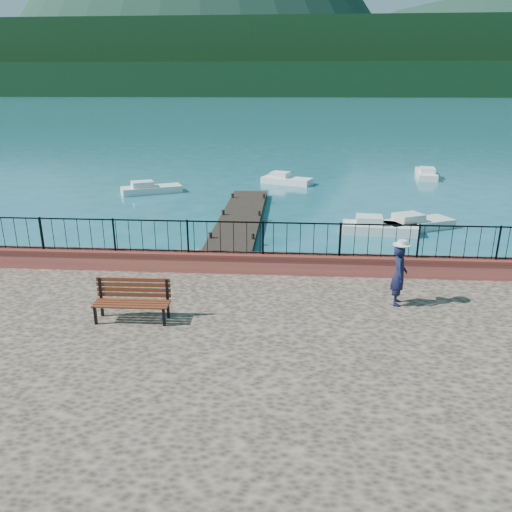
# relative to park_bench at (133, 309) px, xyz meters

# --- Properties ---
(ground) EXTENTS (2000.00, 2000.00, 0.00)m
(ground) POSITION_rel_park_bench_xyz_m (3.16, -0.35, -1.49)
(ground) COLOR #19596B
(ground) RESTS_ON ground
(parapet) EXTENTS (28.00, 0.46, 0.58)m
(parapet) POSITION_rel_park_bench_xyz_m (3.16, 3.35, -0.00)
(parapet) COLOR #AC573E
(parapet) RESTS_ON promenade
(railing) EXTENTS (27.00, 0.05, 0.95)m
(railing) POSITION_rel_park_bench_xyz_m (3.16, 3.35, 0.76)
(railing) COLOR black
(railing) RESTS_ON parapet
(dock) EXTENTS (2.00, 16.00, 0.30)m
(dock) POSITION_rel_park_bench_xyz_m (1.16, 11.65, -1.34)
(dock) COLOR #2D231C
(dock) RESTS_ON ground
(far_forest) EXTENTS (900.00, 60.00, 18.00)m
(far_forest) POSITION_rel_park_bench_xyz_m (3.16, 299.65, 7.51)
(far_forest) COLOR black
(far_forest) RESTS_ON ground
(foothills) EXTENTS (900.00, 120.00, 44.00)m
(foothills) POSITION_rel_park_bench_xyz_m (3.16, 359.65, 20.51)
(foothills) COLOR black
(foothills) RESTS_ON ground
(companion_hill) EXTENTS (448.00, 384.00, 180.00)m
(companion_hill) POSITION_rel_park_bench_xyz_m (223.16, 559.65, -1.49)
(companion_hill) COLOR #142D23
(companion_hill) RESTS_ON ground
(park_bench) EXTENTS (1.77, 0.61, 0.98)m
(park_bench) POSITION_rel_park_bench_xyz_m (0.00, 0.00, 0.00)
(park_bench) COLOR black
(park_bench) RESTS_ON promenade
(person) EXTENTS (0.47, 0.63, 1.56)m
(person) POSITION_rel_park_bench_xyz_m (6.37, 1.38, 0.49)
(person) COLOR #111533
(person) RESTS_ON promenade
(hat) EXTENTS (0.44, 0.44, 0.12)m
(hat) POSITION_rel_park_bench_xyz_m (6.37, 1.38, 1.33)
(hat) COLOR silver
(hat) RESTS_ON person
(boat_0) EXTENTS (3.56, 2.83, 0.80)m
(boat_0) POSITION_rel_park_bench_xyz_m (0.48, 6.19, -1.09)
(boat_0) COLOR silver
(boat_0) RESTS_ON ground
(boat_1) EXTENTS (3.46, 1.61, 0.80)m
(boat_1) POSITION_rel_park_bench_xyz_m (7.73, 12.00, -1.09)
(boat_1) COLOR silver
(boat_1) RESTS_ON ground
(boat_2) EXTENTS (3.71, 2.67, 0.80)m
(boat_2) POSITION_rel_park_bench_xyz_m (9.60, 12.82, -1.09)
(boat_2) COLOR silver
(boat_2) RESTS_ON ground
(boat_3) EXTENTS (3.87, 2.78, 0.80)m
(boat_3) POSITION_rel_park_bench_xyz_m (-5.13, 20.03, -1.09)
(boat_3) COLOR silver
(boat_3) RESTS_ON ground
(boat_4) EXTENTS (3.63, 2.44, 0.80)m
(boat_4) POSITION_rel_park_bench_xyz_m (3.31, 23.74, -1.09)
(boat_4) COLOR white
(boat_4) RESTS_ON ground
(boat_5) EXTENTS (1.95, 4.32, 0.80)m
(boat_5) POSITION_rel_park_bench_xyz_m (13.53, 27.13, -1.09)
(boat_5) COLOR silver
(boat_5) RESTS_ON ground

